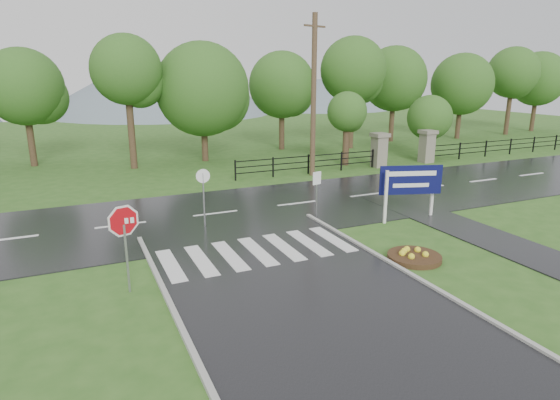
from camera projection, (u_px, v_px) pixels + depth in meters
name	position (u px, v px, depth m)	size (l,w,h in m)	color
ground	(330.00, 319.00, 11.82)	(120.00, 120.00, 0.00)	#305B1E
main_road	(216.00, 214.00, 20.62)	(90.00, 8.00, 0.04)	black
walkway	(464.00, 229.00, 18.72)	(2.20, 11.00, 0.04)	#242426
crosswalk	(257.00, 251.00, 16.21)	(6.50, 2.80, 0.02)	silver
pillar_west	(379.00, 149.00, 30.75)	(1.00, 1.00, 2.24)	gray
pillar_east	(427.00, 146.00, 32.34)	(1.00, 1.00, 2.24)	gray
fence_west	(308.00, 162.00, 28.78)	(9.58, 0.08, 1.20)	black
fence_east	(534.00, 143.00, 36.72)	(20.58, 0.08, 1.20)	black
hills	(140.00, 213.00, 74.45)	(102.00, 48.00, 48.00)	slate
treeline	(172.00, 160.00, 33.33)	(83.20, 5.20, 10.00)	#29581B
stop_sign	(124.00, 229.00, 12.83)	(1.16, 0.38, 2.72)	#939399
estate_billboard	(411.00, 183.00, 19.48)	(2.59, 0.89, 2.34)	silver
flower_bed	(414.00, 256.00, 15.57)	(1.77, 1.77, 0.35)	#332111
reg_sign_small	(317.00, 185.00, 19.72)	(0.44, 0.13, 2.03)	#939399
reg_sign_round	(204.00, 191.00, 18.50)	(0.56, 0.08, 2.40)	#939399
utility_pole_east	(314.00, 96.00, 27.29)	(1.61, 0.59, 9.30)	#473523
entrance_tree_left	(347.00, 112.00, 30.80)	(2.62, 2.62, 4.88)	#3D2B1C
entrance_tree_right	(430.00, 118.00, 33.75)	(3.21, 3.21, 4.53)	#3D2B1C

